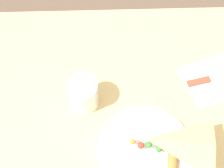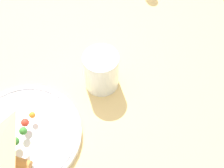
{
  "view_description": "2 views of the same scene",
  "coord_description": "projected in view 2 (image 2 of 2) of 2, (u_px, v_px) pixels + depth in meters",
  "views": [
    {
      "loc": [
        -0.04,
        -0.28,
        1.48
      ],
      "look_at": [
        -0.02,
        0.1,
        0.78
      ],
      "focal_mm": 45.0,
      "sensor_mm": 36.0,
      "label": 1
    },
    {
      "loc": [
        0.35,
        0.13,
        1.44
      ],
      "look_at": [
        -0.06,
        0.09,
        0.82
      ],
      "focal_mm": 55.0,
      "sensor_mm": 36.0,
      "label": 2
    }
  ],
  "objects": [
    {
      "name": "milk_glass",
      "position": [
        101.0,
        71.0,
        0.78
      ],
      "size": [
        0.08,
        0.08,
        0.1
      ],
      "color": "white",
      "rests_on": "dining_table"
    },
    {
      "name": "plate_pizza",
      "position": [
        24.0,
        134.0,
        0.73
      ],
      "size": [
        0.25,
        0.25,
        0.05
      ],
      "color": "white",
      "rests_on": "dining_table"
    },
    {
      "name": "dining_table",
      "position": [
        75.0,
        139.0,
        0.86
      ],
      "size": [
        1.08,
        0.81,
        0.75
      ],
      "color": "#DBB770",
      "rests_on": "ground_plane"
    }
  ]
}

